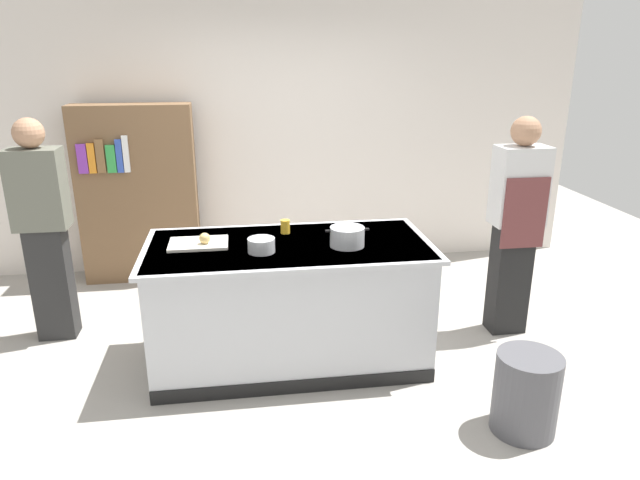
% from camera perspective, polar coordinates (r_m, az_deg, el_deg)
% --- Properties ---
extents(ground_plane, '(10.00, 10.00, 0.00)m').
position_cam_1_polar(ground_plane, '(4.33, -2.95, -11.72)').
color(ground_plane, '#9E9991').
extents(back_wall, '(6.40, 0.12, 3.00)m').
position_cam_1_polar(back_wall, '(5.88, -5.20, 11.85)').
color(back_wall, silver).
rests_on(back_wall, ground_plane).
extents(counter_island, '(1.98, 0.98, 0.90)m').
position_cam_1_polar(counter_island, '(4.12, -3.06, -6.13)').
color(counter_island, '#B7BABF').
rests_on(counter_island, ground_plane).
extents(cutting_board, '(0.40, 0.28, 0.02)m').
position_cam_1_polar(cutting_board, '(4.02, -12.02, -0.35)').
color(cutting_board, silver).
rests_on(cutting_board, counter_island).
extents(onion, '(0.08, 0.08, 0.08)m').
position_cam_1_polar(onion, '(3.96, -11.43, 0.16)').
color(onion, tan).
rests_on(onion, cutting_board).
extents(stock_pot, '(0.30, 0.24, 0.13)m').
position_cam_1_polar(stock_pot, '(3.89, 2.73, 0.34)').
color(stock_pot, '#B7BABF').
rests_on(stock_pot, counter_island).
extents(mixing_bowl, '(0.18, 0.18, 0.10)m').
position_cam_1_polar(mixing_bowl, '(3.80, -5.87, -0.52)').
color(mixing_bowl, '#B7BABF').
rests_on(mixing_bowl, counter_island).
extents(juice_cup, '(0.07, 0.07, 0.10)m').
position_cam_1_polar(juice_cup, '(4.17, -3.54, 1.34)').
color(juice_cup, yellow).
rests_on(juice_cup, counter_island).
extents(trash_bin, '(0.38, 0.38, 0.50)m').
position_cam_1_polar(trash_bin, '(3.70, 19.85, -14.19)').
color(trash_bin, '#4C4C51').
rests_on(trash_bin, ground_plane).
extents(person_chef, '(0.38, 0.25, 1.72)m').
position_cam_1_polar(person_chef, '(4.64, 18.94, 1.68)').
color(person_chef, black).
rests_on(person_chef, ground_plane).
extents(person_guest, '(0.38, 0.24, 1.72)m').
position_cam_1_polar(person_guest, '(4.78, -25.86, 1.23)').
color(person_guest, '#272727').
rests_on(person_guest, ground_plane).
extents(bookshelf, '(1.10, 0.31, 1.70)m').
position_cam_1_polar(bookshelf, '(5.76, -17.68, 4.37)').
color(bookshelf, brown).
rests_on(bookshelf, ground_plane).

